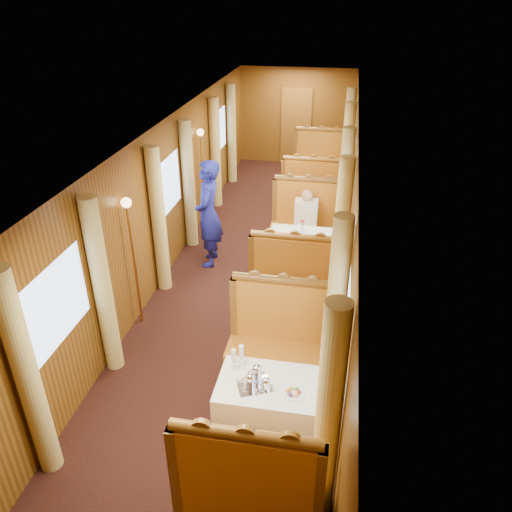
% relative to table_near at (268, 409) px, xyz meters
% --- Properties ---
extents(floor, '(3.00, 12.00, 0.01)m').
position_rel_table_near_xyz_m(floor, '(-0.75, 3.50, -0.38)').
color(floor, black).
rests_on(floor, ground).
extents(ceiling, '(3.00, 12.00, 0.01)m').
position_rel_table_near_xyz_m(ceiling, '(-0.75, 3.50, 2.12)').
color(ceiling, silver).
rests_on(ceiling, wall_left).
extents(wall_far, '(3.00, 0.01, 2.50)m').
position_rel_table_near_xyz_m(wall_far, '(-0.75, 9.50, 0.88)').
color(wall_far, brown).
rests_on(wall_far, floor).
extents(wall_left, '(0.01, 12.00, 2.50)m').
position_rel_table_near_xyz_m(wall_left, '(-2.25, 3.50, 0.88)').
color(wall_left, brown).
rests_on(wall_left, floor).
extents(wall_right, '(0.01, 12.00, 2.50)m').
position_rel_table_near_xyz_m(wall_right, '(0.75, 3.50, 0.88)').
color(wall_right, brown).
rests_on(wall_right, floor).
extents(doorway_far, '(0.80, 0.04, 2.00)m').
position_rel_table_near_xyz_m(doorway_far, '(-0.75, 9.47, 0.62)').
color(doorway_far, brown).
rests_on(doorway_far, floor).
extents(table_near, '(1.05, 0.72, 0.75)m').
position_rel_table_near_xyz_m(table_near, '(0.00, 0.00, 0.00)').
color(table_near, white).
rests_on(table_near, floor).
extents(banquette_near_fwd, '(1.30, 0.55, 1.34)m').
position_rel_table_near_xyz_m(banquette_near_fwd, '(0.00, -1.01, 0.05)').
color(banquette_near_fwd, '#AB4A13').
rests_on(banquette_near_fwd, floor).
extents(banquette_near_aft, '(1.30, 0.55, 1.34)m').
position_rel_table_near_xyz_m(banquette_near_aft, '(0.00, 1.01, 0.05)').
color(banquette_near_aft, '#AB4A13').
rests_on(banquette_near_aft, floor).
extents(table_mid, '(1.05, 0.72, 0.75)m').
position_rel_table_near_xyz_m(table_mid, '(0.00, 3.50, 0.00)').
color(table_mid, white).
rests_on(table_mid, floor).
extents(banquette_mid_fwd, '(1.30, 0.55, 1.34)m').
position_rel_table_near_xyz_m(banquette_mid_fwd, '(0.00, 2.49, 0.05)').
color(banquette_mid_fwd, '#AB4A13').
rests_on(banquette_mid_fwd, floor).
extents(banquette_mid_aft, '(1.30, 0.55, 1.34)m').
position_rel_table_near_xyz_m(banquette_mid_aft, '(0.00, 4.51, 0.05)').
color(banquette_mid_aft, '#AB4A13').
rests_on(banquette_mid_aft, floor).
extents(table_far, '(1.05, 0.72, 0.75)m').
position_rel_table_near_xyz_m(table_far, '(0.00, 7.00, 0.00)').
color(table_far, white).
rests_on(table_far, floor).
extents(banquette_far_fwd, '(1.30, 0.55, 1.34)m').
position_rel_table_near_xyz_m(banquette_far_fwd, '(0.00, 5.99, 0.05)').
color(banquette_far_fwd, '#AB4A13').
rests_on(banquette_far_fwd, floor).
extents(banquette_far_aft, '(1.30, 0.55, 1.34)m').
position_rel_table_near_xyz_m(banquette_far_aft, '(0.00, 8.01, 0.05)').
color(banquette_far_aft, '#AB4A13').
rests_on(banquette_far_aft, floor).
extents(tea_tray, '(0.42, 0.38, 0.01)m').
position_rel_table_near_xyz_m(tea_tray, '(-0.13, -0.08, 0.38)').
color(tea_tray, silver).
rests_on(tea_tray, table_near).
extents(teapot_left, '(0.18, 0.15, 0.13)m').
position_rel_table_near_xyz_m(teapot_left, '(-0.16, -0.09, 0.44)').
color(teapot_left, silver).
rests_on(teapot_left, tea_tray).
extents(teapot_right, '(0.15, 0.12, 0.12)m').
position_rel_table_near_xyz_m(teapot_right, '(-0.00, -0.10, 0.43)').
color(teapot_right, silver).
rests_on(teapot_right, tea_tray).
extents(teapot_back, '(0.20, 0.17, 0.14)m').
position_rel_table_near_xyz_m(teapot_back, '(-0.12, 0.04, 0.45)').
color(teapot_back, silver).
rests_on(teapot_back, tea_tray).
extents(fruit_plate, '(0.22, 0.22, 0.05)m').
position_rel_table_near_xyz_m(fruit_plate, '(0.28, -0.11, 0.39)').
color(fruit_plate, white).
rests_on(fruit_plate, table_near).
extents(cup_inboard, '(0.08, 0.08, 0.26)m').
position_rel_table_near_xyz_m(cup_inboard, '(-0.39, 0.14, 0.48)').
color(cup_inboard, white).
rests_on(cup_inboard, table_near).
extents(cup_outboard, '(0.08, 0.08, 0.26)m').
position_rel_table_near_xyz_m(cup_outboard, '(-0.32, 0.22, 0.48)').
color(cup_outboard, white).
rests_on(cup_outboard, table_near).
extents(rose_vase_mid, '(0.06, 0.06, 0.36)m').
position_rel_table_near_xyz_m(rose_vase_mid, '(0.00, 3.54, 0.55)').
color(rose_vase_mid, silver).
rests_on(rose_vase_mid, table_mid).
extents(rose_vase_far, '(0.06, 0.06, 0.36)m').
position_rel_table_near_xyz_m(rose_vase_far, '(-0.02, 6.96, 0.55)').
color(rose_vase_far, silver).
rests_on(rose_vase_far, table_far).
extents(window_left_near, '(0.01, 1.20, 0.90)m').
position_rel_table_near_xyz_m(window_left_near, '(-2.24, 0.00, 1.07)').
color(window_left_near, '#93ADD1').
rests_on(window_left_near, wall_left).
extents(curtain_left_near_a, '(0.22, 0.22, 2.35)m').
position_rel_table_near_xyz_m(curtain_left_near_a, '(-2.13, -0.78, 0.80)').
color(curtain_left_near_a, tan).
rests_on(curtain_left_near_a, floor).
extents(curtain_left_near_b, '(0.22, 0.22, 2.35)m').
position_rel_table_near_xyz_m(curtain_left_near_b, '(-2.13, 0.78, 0.80)').
color(curtain_left_near_b, tan).
rests_on(curtain_left_near_b, floor).
extents(window_right_near, '(0.01, 1.20, 0.90)m').
position_rel_table_near_xyz_m(window_right_near, '(0.74, 0.00, 1.07)').
color(window_right_near, '#93ADD1').
rests_on(window_right_near, wall_right).
extents(curtain_right_near_a, '(0.22, 0.22, 2.35)m').
position_rel_table_near_xyz_m(curtain_right_near_a, '(0.63, -0.78, 0.80)').
color(curtain_right_near_a, tan).
rests_on(curtain_right_near_a, floor).
extents(curtain_right_near_b, '(0.22, 0.22, 2.35)m').
position_rel_table_near_xyz_m(curtain_right_near_b, '(0.63, 0.78, 0.80)').
color(curtain_right_near_b, tan).
rests_on(curtain_right_near_b, floor).
extents(window_left_mid, '(0.01, 1.20, 0.90)m').
position_rel_table_near_xyz_m(window_left_mid, '(-2.24, 3.50, 1.07)').
color(window_left_mid, '#93ADD1').
rests_on(window_left_mid, wall_left).
extents(curtain_left_mid_a, '(0.22, 0.22, 2.35)m').
position_rel_table_near_xyz_m(curtain_left_mid_a, '(-2.13, 2.72, 0.80)').
color(curtain_left_mid_a, tan).
rests_on(curtain_left_mid_a, floor).
extents(curtain_left_mid_b, '(0.22, 0.22, 2.35)m').
position_rel_table_near_xyz_m(curtain_left_mid_b, '(-2.13, 4.28, 0.80)').
color(curtain_left_mid_b, tan).
rests_on(curtain_left_mid_b, floor).
extents(window_right_mid, '(0.01, 1.20, 0.90)m').
position_rel_table_near_xyz_m(window_right_mid, '(0.74, 3.50, 1.07)').
color(window_right_mid, '#93ADD1').
rests_on(window_right_mid, wall_right).
extents(curtain_right_mid_a, '(0.22, 0.22, 2.35)m').
position_rel_table_near_xyz_m(curtain_right_mid_a, '(0.63, 2.72, 0.80)').
color(curtain_right_mid_a, tan).
rests_on(curtain_right_mid_a, floor).
extents(curtain_right_mid_b, '(0.22, 0.22, 2.35)m').
position_rel_table_near_xyz_m(curtain_right_mid_b, '(0.63, 4.28, 0.80)').
color(curtain_right_mid_b, tan).
rests_on(curtain_right_mid_b, floor).
extents(window_left_far, '(0.01, 1.20, 0.90)m').
position_rel_table_near_xyz_m(window_left_far, '(-2.24, 7.00, 1.07)').
color(window_left_far, '#93ADD1').
rests_on(window_left_far, wall_left).
extents(curtain_left_far_a, '(0.22, 0.22, 2.35)m').
position_rel_table_near_xyz_m(curtain_left_far_a, '(-2.13, 6.22, 0.80)').
color(curtain_left_far_a, tan).
rests_on(curtain_left_far_a, floor).
extents(curtain_left_far_b, '(0.22, 0.22, 2.35)m').
position_rel_table_near_xyz_m(curtain_left_far_b, '(-2.13, 7.78, 0.80)').
color(curtain_left_far_b, tan).
rests_on(curtain_left_far_b, floor).
extents(window_right_far, '(0.01, 1.20, 0.90)m').
position_rel_table_near_xyz_m(window_right_far, '(0.74, 7.00, 1.07)').
color(window_right_far, '#93ADD1').
rests_on(window_right_far, wall_right).
extents(curtain_right_far_a, '(0.22, 0.22, 2.35)m').
position_rel_table_near_xyz_m(curtain_right_far_a, '(0.63, 6.22, 0.80)').
color(curtain_right_far_a, tan).
rests_on(curtain_right_far_a, floor).
extents(curtain_right_far_b, '(0.22, 0.22, 2.35)m').
position_rel_table_near_xyz_m(curtain_right_far_b, '(0.63, 7.78, 0.80)').
color(curtain_right_far_b, tan).
rests_on(curtain_right_far_b, floor).
extents(sconce_left_fore, '(0.14, 0.14, 1.95)m').
position_rel_table_near_xyz_m(sconce_left_fore, '(-2.15, 1.75, 1.01)').
color(sconce_left_fore, '#BF8C3F').
rests_on(sconce_left_fore, floor).
extents(sconce_right_fore, '(0.14, 0.14, 1.95)m').
position_rel_table_near_xyz_m(sconce_right_fore, '(0.65, 1.75, 1.01)').
color(sconce_right_fore, '#BF8C3F').
rests_on(sconce_right_fore, floor).
extents(sconce_left_aft, '(0.14, 0.14, 1.95)m').
position_rel_table_near_xyz_m(sconce_left_aft, '(-2.15, 5.25, 1.01)').
color(sconce_left_aft, '#BF8C3F').
rests_on(sconce_left_aft, floor).
extents(sconce_right_aft, '(0.14, 0.14, 1.95)m').
position_rel_table_near_xyz_m(sconce_right_aft, '(0.65, 5.25, 1.01)').
color(sconce_right_aft, '#BF8C3F').
rests_on(sconce_right_aft, floor).
extents(steward, '(0.53, 0.73, 1.87)m').
position_rel_table_near_xyz_m(steward, '(-1.60, 3.64, 0.56)').
color(steward, navy).
rests_on(steward, floor).
extents(passenger, '(0.40, 0.44, 0.76)m').
position_rel_table_near_xyz_m(passenger, '(-0.00, 4.31, 0.37)').
color(passenger, beige).
rests_on(passenger, banquette_mid_aft).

